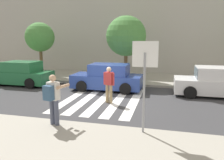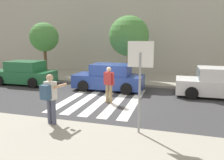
{
  "view_description": "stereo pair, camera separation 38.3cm",
  "coord_description": "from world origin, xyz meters",
  "px_view_note": "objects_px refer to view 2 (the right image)",
  "views": [
    {
      "loc": [
        3.03,
        -9.98,
        3.04
      ],
      "look_at": [
        0.6,
        -0.2,
        1.1
      ],
      "focal_mm": 35.0,
      "sensor_mm": 36.0,
      "label": 1
    },
    {
      "loc": [
        3.4,
        -9.88,
        3.04
      ],
      "look_at": [
        0.6,
        -0.2,
        1.1
      ],
      "focal_mm": 35.0,
      "sensor_mm": 36.0,
      "label": 2
    }
  ],
  "objects_px": {
    "parked_car_white": "(218,83)",
    "street_tree_center": "(129,36)",
    "pedestrian_crossing": "(109,83)",
    "photographer_with_backpack": "(50,95)",
    "stop_sign": "(140,67)",
    "parked_car_green": "(25,73)",
    "parked_car_blue": "(109,78)",
    "street_tree_west": "(44,37)"
  },
  "relations": [
    {
      "from": "parked_car_green",
      "to": "parked_car_blue",
      "type": "xyz_separation_m",
      "value": [
        5.92,
        0.0,
        0.0
      ]
    },
    {
      "from": "parked_car_green",
      "to": "parked_car_white",
      "type": "relative_size",
      "value": 1.0
    },
    {
      "from": "parked_car_white",
      "to": "parked_car_blue",
      "type": "bearing_deg",
      "value": 180.0
    },
    {
      "from": "parked_car_green",
      "to": "pedestrian_crossing",
      "type": "bearing_deg",
      "value": -21.02
    },
    {
      "from": "parked_car_green",
      "to": "street_tree_west",
      "type": "relative_size",
      "value": 1.01
    },
    {
      "from": "street_tree_center",
      "to": "stop_sign",
      "type": "bearing_deg",
      "value": -75.9
    },
    {
      "from": "pedestrian_crossing",
      "to": "parked_car_blue",
      "type": "xyz_separation_m",
      "value": [
        -0.76,
        2.56,
        -0.25
      ]
    },
    {
      "from": "pedestrian_crossing",
      "to": "street_tree_west",
      "type": "height_order",
      "value": "street_tree_west"
    },
    {
      "from": "parked_car_blue",
      "to": "street_tree_center",
      "type": "bearing_deg",
      "value": 76.65
    },
    {
      "from": "pedestrian_crossing",
      "to": "street_tree_center",
      "type": "relative_size",
      "value": 0.39
    },
    {
      "from": "pedestrian_crossing",
      "to": "street_tree_center",
      "type": "bearing_deg",
      "value": 91.62
    },
    {
      "from": "photographer_with_backpack",
      "to": "parked_car_blue",
      "type": "height_order",
      "value": "photographer_with_backpack"
    },
    {
      "from": "photographer_with_backpack",
      "to": "pedestrian_crossing",
      "type": "height_order",
      "value": "photographer_with_backpack"
    },
    {
      "from": "street_tree_center",
      "to": "parked_car_green",
      "type": "bearing_deg",
      "value": -158.48
    },
    {
      "from": "stop_sign",
      "to": "parked_car_white",
      "type": "height_order",
      "value": "stop_sign"
    },
    {
      "from": "photographer_with_backpack",
      "to": "pedestrian_crossing",
      "type": "xyz_separation_m",
      "value": [
        1.03,
        3.39,
        -0.19
      ]
    },
    {
      "from": "parked_car_green",
      "to": "parked_car_white",
      "type": "distance_m",
      "value": 11.81
    },
    {
      "from": "photographer_with_backpack",
      "to": "parked_car_blue",
      "type": "xyz_separation_m",
      "value": [
        0.28,
        5.95,
        -0.44
      ]
    },
    {
      "from": "street_tree_center",
      "to": "parked_car_blue",
      "type": "bearing_deg",
      "value": -103.35
    },
    {
      "from": "photographer_with_backpack",
      "to": "parked_car_white",
      "type": "distance_m",
      "value": 8.58
    },
    {
      "from": "photographer_with_backpack",
      "to": "street_tree_west",
      "type": "relative_size",
      "value": 0.42
    },
    {
      "from": "street_tree_center",
      "to": "street_tree_west",
      "type": "bearing_deg",
      "value": 177.25
    },
    {
      "from": "photographer_with_backpack",
      "to": "parked_car_green",
      "type": "distance_m",
      "value": 8.21
    },
    {
      "from": "photographer_with_backpack",
      "to": "street_tree_center",
      "type": "distance_m",
      "value": 8.8
    },
    {
      "from": "parked_car_white",
      "to": "parked_car_green",
      "type": "bearing_deg",
      "value": 180.0
    },
    {
      "from": "pedestrian_crossing",
      "to": "parked_car_white",
      "type": "bearing_deg",
      "value": 26.51
    },
    {
      "from": "photographer_with_backpack",
      "to": "parked_car_white",
      "type": "height_order",
      "value": "photographer_with_backpack"
    },
    {
      "from": "parked_car_white",
      "to": "street_tree_center",
      "type": "xyz_separation_m",
      "value": [
        -5.29,
        2.57,
        2.44
      ]
    },
    {
      "from": "pedestrian_crossing",
      "to": "parked_car_white",
      "type": "xyz_separation_m",
      "value": [
        5.14,
        2.56,
        -0.25
      ]
    },
    {
      "from": "stop_sign",
      "to": "parked_car_blue",
      "type": "relative_size",
      "value": 0.69
    },
    {
      "from": "parked_car_green",
      "to": "parked_car_white",
      "type": "height_order",
      "value": "same"
    },
    {
      "from": "pedestrian_crossing",
      "to": "parked_car_white",
      "type": "height_order",
      "value": "pedestrian_crossing"
    },
    {
      "from": "photographer_with_backpack",
      "to": "street_tree_west",
      "type": "xyz_separation_m",
      "value": [
        -5.88,
        8.85,
        1.92
      ]
    },
    {
      "from": "street_tree_west",
      "to": "parked_car_blue",
      "type": "bearing_deg",
      "value": -25.22
    },
    {
      "from": "pedestrian_crossing",
      "to": "parked_car_green",
      "type": "relative_size",
      "value": 0.42
    },
    {
      "from": "photographer_with_backpack",
      "to": "street_tree_center",
      "type": "height_order",
      "value": "street_tree_center"
    },
    {
      "from": "pedestrian_crossing",
      "to": "parked_car_blue",
      "type": "relative_size",
      "value": 0.42
    },
    {
      "from": "stop_sign",
      "to": "street_tree_west",
      "type": "distance_m",
      "value": 12.45
    },
    {
      "from": "stop_sign",
      "to": "photographer_with_backpack",
      "type": "bearing_deg",
      "value": -177.06
    },
    {
      "from": "parked_car_green",
      "to": "parked_car_white",
      "type": "xyz_separation_m",
      "value": [
        11.81,
        0.0,
        0.0
      ]
    },
    {
      "from": "parked_car_blue",
      "to": "parked_car_white",
      "type": "height_order",
      "value": "same"
    },
    {
      "from": "parked_car_white",
      "to": "street_tree_west",
      "type": "relative_size",
      "value": 1.01
    }
  ]
}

